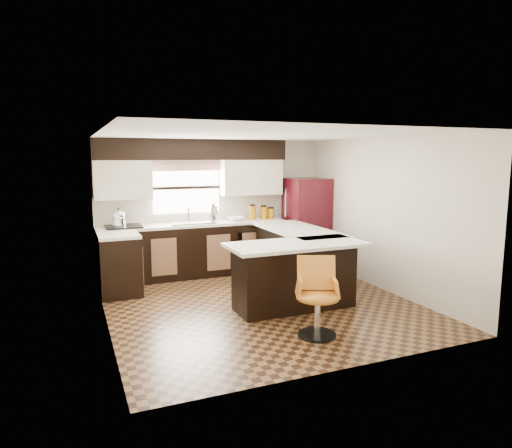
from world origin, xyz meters
name	(u,v)px	position (x,y,z in m)	size (l,w,h in m)	color
floor	(260,304)	(0.00, 0.00, 0.00)	(4.40, 4.40, 0.00)	#49301A
ceiling	(260,135)	(0.00, 0.00, 2.40)	(4.40, 4.40, 0.00)	silver
wall_back	(213,206)	(0.00, 2.20, 1.20)	(4.40, 4.40, 0.00)	beige
wall_front	(349,251)	(0.00, -2.20, 1.20)	(4.40, 4.40, 0.00)	beige
wall_left	(103,231)	(-2.10, 0.00, 1.20)	(4.40, 4.40, 0.00)	beige
wall_right	(382,214)	(2.10, 0.00, 1.20)	(4.40, 4.40, 0.00)	beige
base_cab_back	(194,251)	(-0.45, 1.90, 0.45)	(3.30, 0.60, 0.90)	black
base_cab_left	(120,266)	(-1.80, 1.25, 0.45)	(0.60, 0.70, 0.90)	black
counter_back	(194,224)	(-0.45, 1.90, 0.92)	(3.30, 0.60, 0.04)	silver
counter_left	(118,235)	(-1.80, 1.25, 0.92)	(0.60, 0.70, 0.04)	silver
soffit	(193,150)	(-0.40, 2.03, 2.22)	(3.40, 0.35, 0.36)	black
upper_cab_left	(122,180)	(-1.62, 2.03, 1.72)	(0.94, 0.35, 0.64)	beige
upper_cab_right	(251,177)	(0.68, 2.03, 1.72)	(1.14, 0.35, 0.64)	beige
window_pane	(186,188)	(-0.50, 2.18, 1.55)	(1.20, 0.02, 0.90)	white
valance	(187,166)	(-0.50, 2.14, 1.94)	(1.30, 0.06, 0.18)	#D19B93
sink	(191,222)	(-0.50, 1.88, 0.96)	(0.75, 0.45, 0.03)	#B2B2B7
dishwasher	(253,250)	(0.55, 1.61, 0.43)	(0.58, 0.03, 0.78)	black
cooktop	(123,227)	(-1.65, 1.88, 0.96)	(0.58, 0.50, 0.03)	black
peninsula_long	(296,259)	(0.90, 0.62, 0.45)	(0.60, 1.95, 0.90)	black
peninsula_return	(294,277)	(0.38, -0.35, 0.45)	(1.65, 0.60, 0.90)	black
counter_pen_long	(299,230)	(0.95, 0.62, 0.92)	(0.84, 1.95, 0.04)	silver
counter_pen_return	(297,245)	(0.35, -0.44, 0.92)	(1.89, 0.84, 0.04)	silver
refrigerator	(306,223)	(1.72, 1.75, 0.85)	(0.73, 0.70, 1.69)	#3C0A11
bar_chair	(318,298)	(0.16, -1.36, 0.47)	(0.50, 0.50, 0.93)	orange
kettle	(119,217)	(-1.72, 1.88, 1.12)	(0.22, 0.22, 0.30)	silver
percolator	(213,214)	(-0.09, 1.90, 1.09)	(0.14, 0.14, 0.29)	silver
mixing_bowl	(235,219)	(0.32, 1.90, 0.98)	(0.29, 0.29, 0.07)	white
canister_large	(252,213)	(0.67, 1.92, 1.07)	(0.13, 0.13, 0.25)	#956309
canister_med	(264,213)	(0.90, 1.92, 1.06)	(0.13, 0.13, 0.23)	#956309
canister_small	(271,214)	(1.04, 1.92, 1.04)	(0.13, 0.13, 0.19)	#956309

